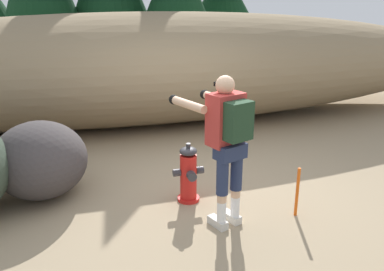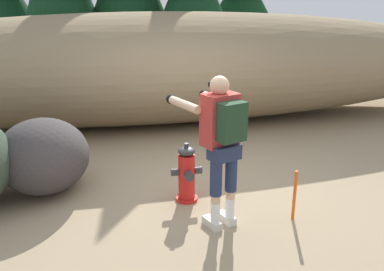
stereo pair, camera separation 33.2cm
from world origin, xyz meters
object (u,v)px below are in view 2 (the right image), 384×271
at_px(utility_worker, 220,134).
at_px(survey_stake, 295,195).
at_px(fire_hydrant, 187,175).
at_px(boulder_mid, 43,156).

bearing_deg(utility_worker, survey_stake, -115.42).
xyz_separation_m(utility_worker, survey_stake, (0.87, -0.08, -0.76)).
bearing_deg(survey_stake, fire_hydrant, 147.44).
relative_size(fire_hydrant, boulder_mid, 0.61).
distance_m(fire_hydrant, boulder_mid, 1.89).
distance_m(utility_worker, boulder_mid, 2.45).
bearing_deg(survey_stake, boulder_mid, 154.46).
bearing_deg(fire_hydrant, boulder_mid, 159.34).
xyz_separation_m(fire_hydrant, utility_worker, (0.24, -0.63, 0.72)).
distance_m(fire_hydrant, utility_worker, 0.98).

